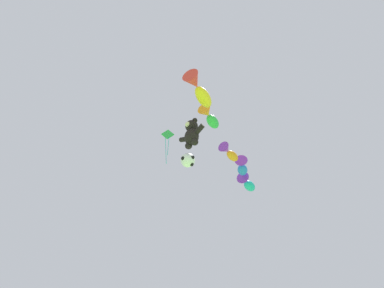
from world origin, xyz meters
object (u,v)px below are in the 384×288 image
fish_kite_teal (247,183)px  diamond_kite (167,138)px  soccer_ball_kite (188,160)px  fish_kite_goldfin (199,89)px  fish_kite_tangerine (229,153)px  teddy_bear_kite (192,133)px  fish_kite_emerald (210,117)px  fish_kite_cobalt (242,166)px

fish_kite_teal → diamond_kite: (-0.36, -8.34, 0.17)m
soccer_ball_kite → fish_kite_goldfin: (2.02, -1.21, 2.86)m
soccer_ball_kite → fish_kite_tangerine: size_ratio=0.40×
teddy_bear_kite → fish_kite_emerald: (0.07, 1.51, 2.24)m
teddy_bear_kite → fish_kite_emerald: size_ratio=0.90×
fish_kite_emerald → fish_kite_cobalt: (-1.59, 5.40, -0.45)m
fish_kite_teal → diamond_kite: bearing=-92.5°
fish_kite_goldfin → diamond_kite: (-4.54, 1.70, 0.42)m
soccer_ball_kite → fish_kite_tangerine: fish_kite_tangerine is taller
teddy_bear_kite → soccer_ball_kite: size_ratio=2.27×
soccer_ball_kite → fish_kite_goldfin: fish_kite_goldfin is taller
fish_kite_goldfin → diamond_kite: bearing=159.4°
teddy_bear_kite → soccer_ball_kite: teddy_bear_kite is taller
fish_kite_tangerine → fish_kite_teal: fish_kite_teal is taller
fish_kite_goldfin → fish_kite_emerald: 3.14m
teddy_bear_kite → diamond_kite: bearing=167.8°
fish_kite_tangerine → fish_kite_teal: (-1.78, 4.58, 0.20)m
teddy_bear_kite → fish_kite_tangerine: bearing=100.0°
teddy_bear_kite → fish_kite_cobalt: (-1.52, 6.92, 1.79)m
fish_kite_emerald → diamond_kite: (-2.99, -0.88, -0.47)m
soccer_ball_kite → fish_kite_teal: 9.61m
fish_kite_cobalt → soccer_ball_kite: bearing=-80.6°
soccer_ball_kite → fish_kite_tangerine: bearing=95.0°
soccer_ball_kite → diamond_kite: bearing=168.8°
teddy_bear_kite → fish_kite_tangerine: (-0.78, 4.39, 1.40)m
fish_kite_cobalt → teddy_bear_kite: bearing=-77.6°
teddy_bear_kite → fish_kite_cobalt: fish_kite_cobalt is taller
fish_kite_tangerine → diamond_kite: diamond_kite is taller
fish_kite_goldfin → fish_kite_cobalt: size_ratio=1.16×
fish_kite_goldfin → fish_kite_cobalt: bearing=111.4°
teddy_bear_kite → soccer_ball_kite: bearing=161.3°
fish_kite_tangerine → diamond_kite: (-2.14, -3.75, 0.37)m
soccer_ball_kite → fish_kite_cobalt: fish_kite_cobalt is taller
fish_kite_emerald → teddy_bear_kite: bearing=-92.6°
fish_kite_emerald → fish_kite_teal: fish_kite_emerald is taller
soccer_ball_kite → fish_kite_goldfin: 3.70m
teddy_bear_kite → fish_kite_tangerine: fish_kite_tangerine is taller
fish_kite_teal → diamond_kite: diamond_kite is taller
fish_kite_goldfin → fish_kite_emerald: size_ratio=1.20×
fish_kite_teal → fish_kite_goldfin: bearing=-67.4°
soccer_ball_kite → fish_kite_emerald: 4.02m
fish_kite_cobalt → diamond_kite: diamond_kite is taller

